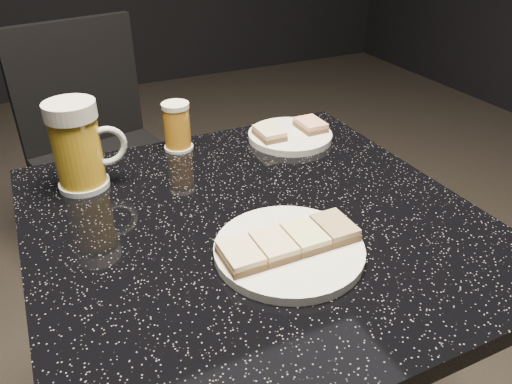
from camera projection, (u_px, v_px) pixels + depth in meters
plate_large at (289, 250)px, 0.72m from camera, size 0.22×0.22×0.01m
plate_small at (290, 136)px, 1.06m from camera, size 0.18×0.18×0.01m
table at (256, 327)px, 0.93m from camera, size 0.70×0.70×0.75m
beer_mug at (78, 146)px, 0.85m from camera, size 0.13×0.09×0.16m
beer_tumbler at (177, 127)px, 1.00m from camera, size 0.06×0.06×0.10m
chair at (100, 145)px, 1.62m from camera, size 0.49×0.49×0.88m
canapes_on_plate_large at (289, 241)px, 0.71m from camera, size 0.20×0.07×0.02m
canapes_on_plate_small at (290, 129)px, 1.05m from camera, size 0.15×0.07×0.02m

